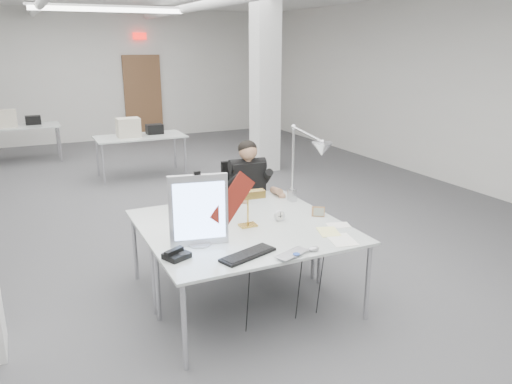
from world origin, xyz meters
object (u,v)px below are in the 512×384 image
(desk_phone, at_px, (177,256))
(monitor, at_px, (198,210))
(office_chair, at_px, (246,203))
(laptop, at_px, (296,256))
(bankers_lamp, at_px, (248,207))
(desk_main, at_px, (263,243))
(seated_person, at_px, (248,179))
(beige_monitor, at_px, (203,196))
(architect_lamp, at_px, (305,162))

(desk_phone, bearing_deg, monitor, 13.39)
(office_chair, height_order, laptop, office_chair)
(laptop, xyz_separation_m, desk_phone, (-0.86, 0.39, 0.01))
(monitor, relative_size, bankers_lamp, 1.64)
(desk_main, relative_size, seated_person, 2.16)
(seated_person, height_order, monitor, monitor)
(desk_main, bearing_deg, beige_monitor, 101.96)
(office_chair, bearing_deg, seated_person, -83.76)
(seated_person, xyz_separation_m, architect_lamp, (0.27, -0.80, 0.33))
(laptop, relative_size, beige_monitor, 0.87)
(desk_main, distance_m, laptop, 0.42)
(laptop, bearing_deg, bankers_lamp, 72.07)
(desk_main, distance_m, seated_person, 1.55)
(desk_main, height_order, beige_monitor, beige_monitor)
(office_chair, bearing_deg, beige_monitor, -136.08)
(bankers_lamp, xyz_separation_m, desk_phone, (-0.81, -0.42, -0.16))
(bankers_lamp, height_order, architect_lamp, architect_lamp)
(bankers_lamp, bearing_deg, desk_main, -91.37)
(desk_main, relative_size, architect_lamp, 1.88)
(monitor, bearing_deg, laptop, -32.52)
(laptop, height_order, beige_monitor, beige_monitor)
(architect_lamp, bearing_deg, office_chair, 118.00)
(desk_main, bearing_deg, office_chair, 70.75)
(office_chair, distance_m, bankers_lamp, 1.25)
(monitor, bearing_deg, office_chair, 63.49)
(beige_monitor, bearing_deg, laptop, -78.85)
(seated_person, bearing_deg, architect_lamp, -65.34)
(beige_monitor, relative_size, architect_lamp, 0.37)
(office_chair, xyz_separation_m, seated_person, (0.00, -0.05, 0.31))
(bankers_lamp, height_order, desk_phone, bankers_lamp)
(monitor, height_order, laptop, monitor)
(seated_person, height_order, bankers_lamp, seated_person)
(bankers_lamp, relative_size, beige_monitor, 1.04)
(office_chair, xyz_separation_m, architect_lamp, (0.27, -0.85, 0.65))
(architect_lamp, bearing_deg, seated_person, 119.02)
(monitor, distance_m, architect_lamp, 1.40)
(laptop, bearing_deg, seated_person, 55.25)
(office_chair, bearing_deg, laptop, -96.44)
(monitor, height_order, beige_monitor, monitor)
(desk_phone, height_order, architect_lamp, architect_lamp)
(seated_person, distance_m, bankers_lamp, 1.16)
(laptop, distance_m, architect_lamp, 1.35)
(seated_person, relative_size, bankers_lamp, 2.24)
(laptop, relative_size, bankers_lamp, 0.84)
(office_chair, relative_size, seated_person, 1.41)
(seated_person, relative_size, laptop, 2.67)
(seated_person, height_order, beige_monitor, seated_person)
(office_chair, height_order, desk_phone, office_chair)
(seated_person, relative_size, desk_phone, 4.58)
(desk_phone, bearing_deg, beige_monitor, 36.02)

